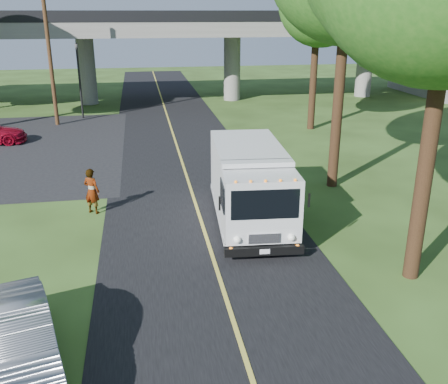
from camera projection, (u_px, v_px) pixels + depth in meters
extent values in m
plane|color=#2A3F16|center=(231.00, 313.00, 12.71)|extent=(120.00, 120.00, 0.00)
cube|color=black|center=(190.00, 186.00, 21.97)|extent=(7.00, 90.00, 0.02)
cube|color=gold|center=(190.00, 185.00, 21.96)|extent=(0.12, 90.00, 0.01)
cube|color=slate|center=(159.00, 28.00, 40.30)|extent=(50.00, 9.00, 1.20)
cube|color=black|center=(162.00, 16.00, 35.92)|extent=(50.00, 0.25, 0.80)
cube|color=black|center=(157.00, 15.00, 44.07)|extent=(50.00, 0.25, 0.80)
cube|color=slate|center=(437.00, 61.00, 45.29)|extent=(4.00, 10.00, 6.00)
cylinder|color=slate|center=(87.00, 71.00, 40.48)|extent=(1.40, 1.40, 5.40)
cylinder|color=slate|center=(232.00, 68.00, 42.38)|extent=(1.40, 1.40, 5.40)
cylinder|color=slate|center=(365.00, 66.00, 44.28)|extent=(1.40, 1.40, 5.40)
cylinder|color=black|center=(80.00, 82.00, 34.95)|extent=(0.14, 0.14, 5.20)
imported|color=black|center=(77.00, 52.00, 34.27)|extent=(0.18, 0.22, 1.10)
cylinder|color=#472D19|center=(50.00, 56.00, 32.22)|extent=(0.26, 0.26, 9.00)
cylinder|color=#382314|center=(427.00, 160.00, 13.31)|extent=(0.44, 0.44, 7.00)
cylinder|color=#382314|center=(338.00, 98.00, 20.71)|extent=(0.44, 0.44, 7.70)
cylinder|color=#382314|center=(313.00, 77.00, 31.53)|extent=(0.44, 0.44, 6.65)
cube|color=silver|center=(247.00, 172.00, 18.50)|extent=(2.65, 4.46, 2.20)
cube|color=silver|center=(260.00, 204.00, 15.70)|extent=(2.47, 1.93, 2.01)
cube|color=black|center=(265.00, 204.00, 14.78)|extent=(2.06, 0.23, 0.93)
cube|color=black|center=(264.00, 251.00, 15.20)|extent=(2.45, 0.35, 0.27)
cube|color=silver|center=(248.00, 209.00, 18.59)|extent=(2.75, 5.83, 0.18)
cylinder|color=black|center=(228.00, 234.00, 16.16)|extent=(0.34, 0.90, 0.88)
cylinder|color=black|center=(288.00, 232.00, 16.35)|extent=(0.34, 0.90, 0.88)
cylinder|color=black|center=(217.00, 191.00, 20.01)|extent=(0.34, 0.90, 0.88)
cylinder|color=black|center=(266.00, 190.00, 20.19)|extent=(0.34, 0.90, 0.88)
imported|color=gray|center=(14.00, 344.00, 10.35)|extent=(2.77, 4.74, 1.48)
imported|color=gray|center=(92.00, 191.00, 18.75)|extent=(0.77, 0.70, 1.76)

